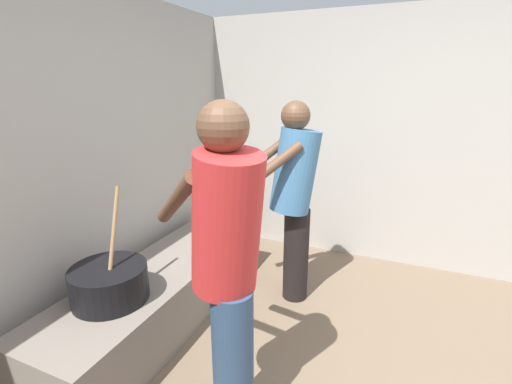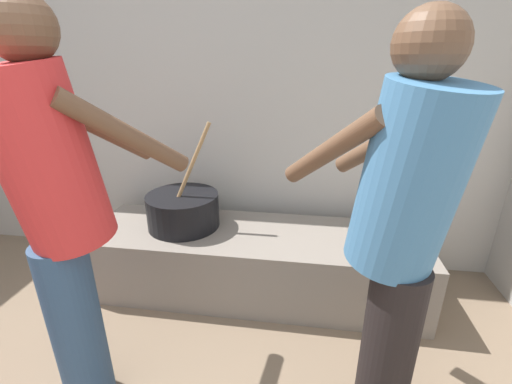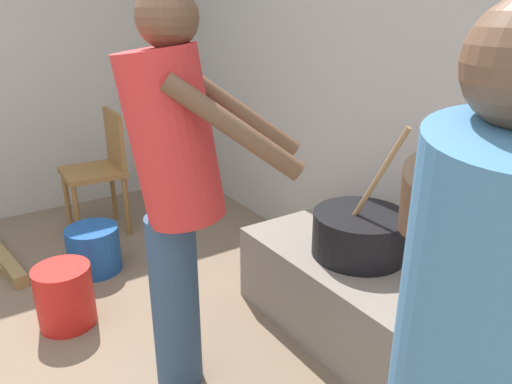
# 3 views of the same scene
# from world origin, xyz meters

# --- Properties ---
(block_enclosure_rear) EXTENTS (4.98, 0.20, 2.33)m
(block_enclosure_rear) POSITION_xyz_m (0.00, 2.26, 1.16)
(block_enclosure_rear) COLOR #ADA8A0
(block_enclosure_rear) RESTS_ON ground_plane
(hearth_ledge) EXTENTS (2.06, 0.60, 0.42)m
(hearth_ledge) POSITION_xyz_m (0.69, 1.74, 0.21)
(hearth_ledge) COLOR slate
(hearth_ledge) RESTS_ON ground_plane
(cooking_pot_main) EXTENTS (0.45, 0.45, 0.67)m
(cooking_pot_main) POSITION_xyz_m (0.23, 1.77, 0.53)
(cooking_pot_main) COLOR black
(cooking_pot_main) RESTS_ON hearth_ledge
(cook_in_blue_shirt) EXTENTS (0.66, 0.71, 1.57)m
(cook_in_blue_shirt) POSITION_xyz_m (1.30, 0.95, 0.90)
(cook_in_blue_shirt) COLOR black
(cook_in_blue_shirt) RESTS_ON ground_plane
(cook_in_red_shirt) EXTENTS (0.65, 0.73, 1.63)m
(cook_in_red_shirt) POSITION_xyz_m (0.10, 0.89, 0.93)
(cook_in_red_shirt) COLOR navy
(cook_in_red_shirt) RESTS_ON ground_plane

